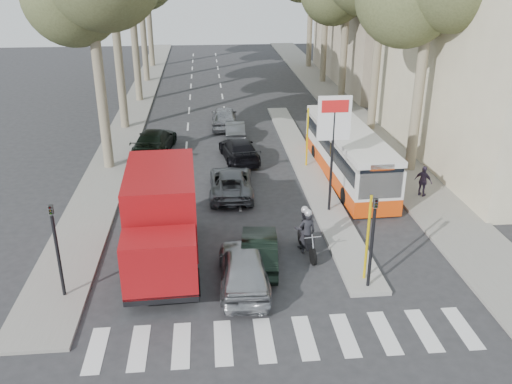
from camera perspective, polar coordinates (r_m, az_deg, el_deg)
ground at (r=21.03m, az=1.88°, el=-8.38°), size 120.00×120.00×0.00m
sidewalk_right at (r=45.47m, az=8.83°, el=9.09°), size 3.20×70.00×0.12m
median_left at (r=47.37m, az=-12.25°, el=9.41°), size 2.40×64.00×0.12m
traffic_island at (r=31.27m, az=5.30°, el=2.70°), size 1.50×26.00×0.16m
billboard at (r=24.54m, az=8.12°, el=5.68°), size 1.50×12.10×5.60m
traffic_light_island at (r=19.20m, az=12.24°, el=-3.74°), size 0.16×0.41×3.60m
traffic_light_left at (r=19.52m, az=-20.41°, el=-4.29°), size 0.16×0.41×3.60m
silver_hatchback at (r=19.80m, az=-1.28°, el=-7.98°), size 1.90×4.51×1.52m
dark_hatchback at (r=21.17m, az=0.35°, el=-6.09°), size 1.72×4.04×1.30m
queue_car_a at (r=27.46m, az=-2.65°, el=1.03°), size 2.25×4.67×1.28m
queue_car_b at (r=32.10m, az=-1.79°, el=4.47°), size 2.48×4.83×1.34m
queue_car_c at (r=38.70m, az=-3.37°, el=7.87°), size 1.86×4.45×1.50m
queue_car_d at (r=36.17m, az=-2.23°, el=6.53°), size 1.33×3.63×1.19m
queue_car_e at (r=34.02m, az=-10.64°, el=5.30°), size 2.70×5.35×1.49m
red_truck at (r=21.08m, az=-9.89°, el=-2.71°), size 2.83×6.90×3.64m
city_bus at (r=29.66m, az=9.64°, el=4.15°), size 2.62×10.61×2.78m
motorcycle at (r=22.06m, az=5.24°, el=-4.15°), size 0.92×2.35×2.00m
pedestrian_near at (r=28.13m, az=17.20°, el=1.10°), size 0.94×0.98×1.56m
pedestrian_far at (r=31.79m, az=12.44°, el=4.31°), size 1.18×1.05×1.72m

